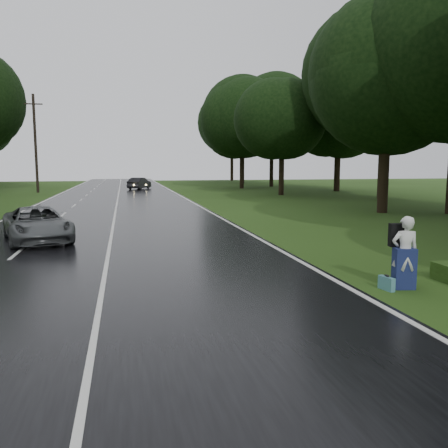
{
  "coord_description": "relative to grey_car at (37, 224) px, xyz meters",
  "views": [
    {
      "loc": [
        0.58,
        -8.46,
        2.99
      ],
      "look_at": [
        3.68,
        5.85,
        1.1
      ],
      "focal_mm": 36.97,
      "sensor_mm": 36.0,
      "label": 1
    }
  ],
  "objects": [
    {
      "name": "ground",
      "position": [
        2.75,
        -10.33,
        -0.7
      ],
      "size": [
        160.0,
        160.0,
        0.0
      ],
      "primitive_type": "plane",
      "color": "#294815",
      "rests_on": "ground"
    },
    {
      "name": "utility_pole_far",
      "position": [
        -5.75,
        33.87,
        -0.7
      ],
      "size": [
        1.8,
        0.28,
        10.34
      ],
      "primitive_type": null,
      "color": "black",
      "rests_on": "ground"
    },
    {
      "name": "hitchhiker",
      "position": [
        9.9,
        -9.04,
        0.12
      ],
      "size": [
        0.72,
        0.67,
        1.78
      ],
      "color": "silver",
      "rests_on": "ground"
    },
    {
      "name": "grey_car",
      "position": [
        0.0,
        0.0,
        0.0
      ],
      "size": [
        3.49,
        5.21,
        1.33
      ],
      "primitive_type": "imported",
      "rotation": [
        0.0,
        0.0,
        0.29
      ],
      "color": "#535759",
      "rests_on": "road"
    },
    {
      "name": "tree_right_e",
      "position": [
        18.55,
        24.7,
        -0.7
      ],
      "size": [
        8.47,
        8.47,
        13.23
      ],
      "primitive_type": null,
      "color": "black",
      "rests_on": "ground"
    },
    {
      "name": "suitcase",
      "position": [
        9.42,
        -9.09,
        -0.54
      ],
      "size": [
        0.21,
        0.47,
        0.33
      ],
      "primitive_type": "cube",
      "rotation": [
        0.0,
        0.0,
        0.18
      ],
      "color": "teal",
      "rests_on": "ground"
    },
    {
      "name": "far_car",
      "position": [
        5.14,
        37.84,
        0.04
      ],
      "size": [
        3.06,
        4.49,
        1.4
      ],
      "primitive_type": "imported",
      "rotation": [
        0.0,
        0.0,
        2.73
      ],
      "color": "black",
      "rests_on": "road"
    },
    {
      "name": "tree_right_d",
      "position": [
        19.11,
        7.2,
        -0.7
      ],
      "size": [
        9.2,
        9.2,
        14.37
      ],
      "primitive_type": null,
      "color": "black",
      "rests_on": "ground"
    },
    {
      "name": "lane_center",
      "position": [
        2.75,
        9.67,
        -0.66
      ],
      "size": [
        0.12,
        140.0,
        0.01
      ],
      "primitive_type": "cube",
      "color": "silver",
      "rests_on": "road"
    },
    {
      "name": "road",
      "position": [
        2.75,
        9.67,
        -0.68
      ],
      "size": [
        12.0,
        140.0,
        0.04
      ],
      "primitive_type": "cube",
      "color": "black",
      "rests_on": "ground"
    },
    {
      "name": "tree_right_f",
      "position": [
        17.86,
        37.72,
        -0.7
      ],
      "size": [
        9.68,
        9.68,
        15.13
      ],
      "primitive_type": null,
      "color": "black",
      "rests_on": "ground"
    }
  ]
}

